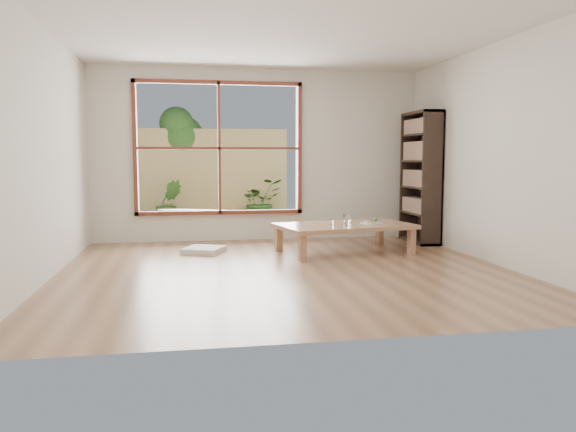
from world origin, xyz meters
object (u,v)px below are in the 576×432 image
Objects in this scene: low_table at (345,227)px; food_tray at (372,222)px; bookshelf at (421,178)px; garden_bench at (192,213)px.

low_table is 6.30× the size of food_tray.
garden_bench is at bearing 153.18° from bookshelf.
bookshelf reaches higher than low_table.
bookshelf is at bearing -2.92° from garden_bench.
food_tray is at bearing -21.57° from garden_bench.
food_tray is 0.26× the size of garden_bench.
bookshelf is at bearing 15.40° from low_table.
low_table is 1.65m from bookshelf.
garden_bench is at bearing 118.25° from low_table.
food_tray reaches higher than garden_bench.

